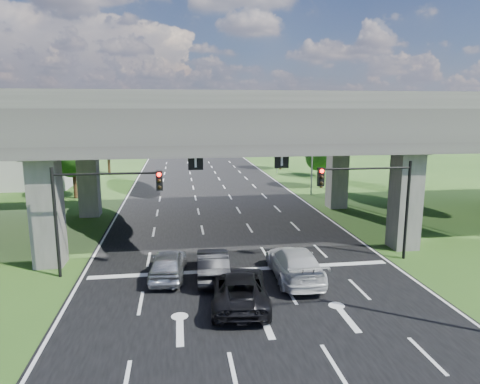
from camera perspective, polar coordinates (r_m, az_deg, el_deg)
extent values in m
plane|color=#294C18|center=(21.43, 1.87, -13.73)|extent=(160.00, 160.00, 0.00)
cube|color=black|center=(30.70, -1.44, -5.98)|extent=(18.00, 120.00, 0.03)
cube|color=#312F2D|center=(31.38, -1.96, 9.20)|extent=(80.00, 15.00, 2.00)
cube|color=#575550|center=(24.18, -0.02, 12.25)|extent=(80.00, 0.50, 1.00)
cube|color=#575550|center=(38.58, -3.20, 11.73)|extent=(80.00, 0.50, 1.00)
cube|color=#575550|center=(26.82, -24.40, -1.77)|extent=(1.60, 1.60, 7.00)
cube|color=#575550|center=(38.31, -19.56, 2.12)|extent=(1.60, 1.60, 7.00)
cube|color=#575550|center=(29.55, 21.22, -0.44)|extent=(1.60, 1.60, 7.00)
cube|color=#575550|center=(40.26, 12.87, 2.88)|extent=(1.60, 1.60, 7.00)
cube|color=black|center=(24.37, -5.95, 3.94)|extent=(0.85, 0.06, 0.85)
cube|color=black|center=(25.07, 5.57, 4.14)|extent=(0.85, 0.06, 0.85)
cylinder|color=black|center=(27.46, 21.36, -2.33)|extent=(0.18, 0.18, 6.00)
cylinder|color=black|center=(25.76, 16.43, 3.03)|extent=(5.50, 0.12, 0.12)
cube|color=black|center=(24.62, 10.72, 2.00)|extent=(0.35, 0.28, 1.05)
sphere|color=#FF0C05|center=(24.42, 10.87, 2.75)|extent=(0.22, 0.22, 0.22)
cylinder|color=black|center=(24.78, -23.33, -3.85)|extent=(0.18, 0.18, 6.00)
cylinder|color=black|center=(23.71, -17.37, 2.33)|extent=(5.50, 0.12, 0.12)
cube|color=black|center=(23.31, -10.70, 1.50)|extent=(0.35, 0.28, 1.05)
sphere|color=#FF0C05|center=(23.10, -10.74, 2.30)|extent=(0.22, 0.22, 0.22)
cylinder|color=gray|center=(45.55, 9.64, 5.80)|extent=(0.16, 0.16, 10.00)
cylinder|color=gray|center=(44.95, 7.98, 11.78)|extent=(3.00, 0.10, 0.10)
cube|color=gray|center=(44.55, 6.08, 11.71)|extent=(0.60, 0.25, 0.18)
cylinder|color=gray|center=(60.93, 5.00, 7.16)|extent=(0.16, 0.16, 10.00)
cylinder|color=gray|center=(60.48, 3.67, 11.61)|extent=(3.00, 0.10, 0.10)
cube|color=gray|center=(60.18, 2.24, 11.53)|extent=(0.60, 0.25, 0.18)
cylinder|color=black|center=(46.94, -21.16, 1.24)|extent=(0.36, 0.36, 3.30)
sphere|color=#134714|center=(46.57, -21.41, 4.88)|extent=(4.50, 4.50, 4.50)
sphere|color=#134714|center=(46.09, -21.13, 6.53)|extent=(3.60, 3.60, 3.60)
sphere|color=#134714|center=(47.12, -21.59, 3.83)|extent=(3.30, 3.30, 3.30)
cylinder|color=black|center=(55.37, -22.39, 2.29)|extent=(0.36, 0.36, 2.86)
sphere|color=#134714|center=(55.07, -22.58, 4.97)|extent=(3.90, 3.90, 3.90)
sphere|color=#134714|center=(54.60, -22.34, 6.18)|extent=(3.12, 3.12, 3.12)
sphere|color=#134714|center=(55.61, -22.72, 4.20)|extent=(2.86, 2.86, 2.86)
cylinder|color=black|center=(62.32, -17.09, 3.82)|extent=(0.36, 0.36, 3.52)
sphere|color=#134714|center=(62.03, -17.25, 6.75)|extent=(4.80, 4.80, 4.80)
sphere|color=#134714|center=(61.60, -17.00, 8.08)|extent=(3.84, 3.84, 3.84)
sphere|color=#134714|center=(62.54, -17.42, 5.89)|extent=(3.52, 3.52, 3.52)
cylinder|color=black|center=(50.51, 10.83, 2.30)|extent=(0.36, 0.36, 3.08)
sphere|color=#134714|center=(50.18, 10.94, 5.46)|extent=(4.20, 4.20, 4.20)
sphere|color=#134714|center=(49.93, 11.55, 6.86)|extent=(3.36, 3.36, 3.36)
sphere|color=#134714|center=(50.54, 10.44, 4.56)|extent=(3.08, 3.08, 3.08)
cylinder|color=black|center=(58.99, 11.06, 3.40)|extent=(0.36, 0.36, 2.86)
sphere|color=#134714|center=(58.72, 11.15, 5.91)|extent=(3.90, 3.90, 3.90)
sphere|color=#134714|center=(58.48, 11.66, 7.02)|extent=(3.12, 3.12, 3.12)
sphere|color=#134714|center=(59.06, 10.72, 5.20)|extent=(2.86, 2.86, 2.86)
cylinder|color=black|center=(65.45, 5.43, 4.47)|extent=(0.36, 0.36, 3.30)
sphere|color=#134714|center=(65.18, 5.48, 7.09)|extent=(4.50, 4.50, 4.50)
sphere|color=#134714|center=(64.91, 5.91, 8.26)|extent=(3.60, 3.60, 3.60)
sphere|color=#134714|center=(65.56, 5.12, 6.33)|extent=(3.30, 3.30, 3.30)
imported|color=#ACAFB4|center=(23.62, -9.56, -9.39)|extent=(2.20, 4.67, 1.54)
imported|color=black|center=(23.26, -3.68, -9.57)|extent=(1.84, 4.75, 1.54)
imported|color=#B8B8B8|center=(23.32, 7.31, -9.42)|extent=(2.52, 5.84, 1.68)
imported|color=black|center=(20.33, -0.09, -12.69)|extent=(3.05, 5.70, 1.52)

